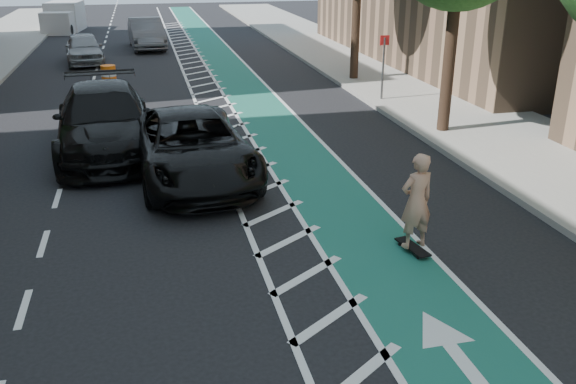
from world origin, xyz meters
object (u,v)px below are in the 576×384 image
object	(u,v)px
barrel_a	(107,129)
suv_far	(104,120)
suv_near	(192,146)
skateboarder	(416,201)

from	to	relation	value
barrel_a	suv_far	bearing A→B (deg)	-90.18
suv_near	suv_far	distance (m)	3.48
skateboarder	barrel_a	world-z (taller)	skateboarder
suv_near	suv_far	size ratio (longest dim) A/B	0.93
suv_far	skateboarder	bearing A→B (deg)	-55.99
skateboarder	suv_near	world-z (taller)	skateboarder
suv_near	suv_far	world-z (taller)	suv_far
skateboarder	barrel_a	bearing A→B (deg)	-66.04
skateboarder	suv_far	world-z (taller)	skateboarder
suv_near	suv_far	xyz separation A→B (m)	(-2.20, 2.70, 0.10)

